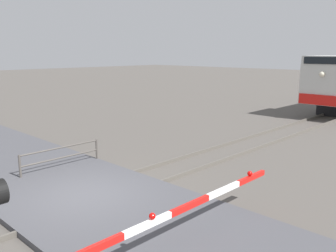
{
  "coord_description": "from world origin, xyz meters",
  "views": [
    {
      "loc": [
        8.98,
        -5.7,
        4.39
      ],
      "look_at": [
        1.12,
        2.38,
        2.08
      ],
      "focal_mm": 39.01,
      "sensor_mm": 36.0,
      "label": 1
    }
  ],
  "objects": [
    {
      "name": "rail_track_right",
      "position": [
        0.72,
        0.0,
        0.07
      ],
      "size": [
        0.08,
        80.0,
        0.15
      ],
      "primitive_type": "cube",
      "color": "#59544C",
      "rests_on": "ground_plane"
    },
    {
      "name": "rail_track_left",
      "position": [
        -0.72,
        0.0,
        0.07
      ],
      "size": [
        0.08,
        80.0,
        0.15
      ],
      "primitive_type": "cube",
      "color": "#59544C",
      "rests_on": "ground_plane"
    },
    {
      "name": "road_surface",
      "position": [
        0.0,
        0.0,
        0.08
      ],
      "size": [
        36.0,
        4.91,
        0.16
      ],
      "primitive_type": "cube",
      "color": "#47474C",
      "rests_on": "ground_plane"
    },
    {
      "name": "ground_plane",
      "position": [
        0.0,
        0.0,
        0.0
      ],
      "size": [
        160.0,
        160.0,
        0.0
      ],
      "primitive_type": "plane",
      "color": "#514C47"
    },
    {
      "name": "guard_railing",
      "position": [
        -2.92,
        0.87,
        0.63
      ],
      "size": [
        0.08,
        3.21,
        0.95
      ],
      "color": "#4C4742",
      "rests_on": "ground_plane"
    }
  ]
}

